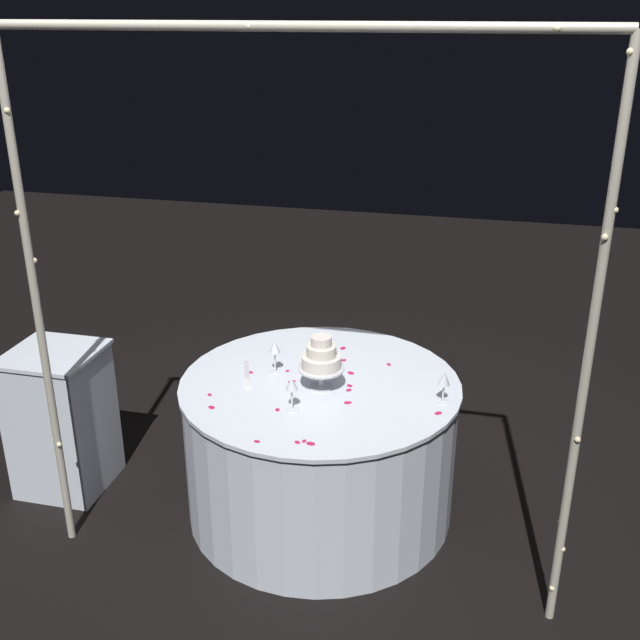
% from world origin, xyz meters
% --- Properties ---
extents(ground_plane, '(12.00, 12.00, 0.00)m').
position_xyz_m(ground_plane, '(0.00, 0.00, 0.00)').
color(ground_plane, black).
extents(decorative_arch, '(2.31, 0.06, 2.36)m').
position_xyz_m(decorative_arch, '(0.00, 0.51, 1.55)').
color(decorative_arch, '#B7B29E').
rests_on(decorative_arch, ground).
extents(main_table, '(1.36, 1.36, 0.73)m').
position_xyz_m(main_table, '(0.00, 0.00, 0.36)').
color(main_table, silver).
rests_on(main_table, ground).
extents(side_table, '(0.45, 0.45, 0.78)m').
position_xyz_m(side_table, '(1.37, 0.10, 0.39)').
color(side_table, silver).
rests_on(side_table, ground).
extents(tiered_cake, '(0.22, 0.22, 0.27)m').
position_xyz_m(tiered_cake, '(-0.02, 0.05, 0.88)').
color(tiered_cake, silver).
rests_on(tiered_cake, main_table).
extents(wine_glass_0, '(0.06, 0.06, 0.16)m').
position_xyz_m(wine_glass_0, '(0.06, 0.29, 0.84)').
color(wine_glass_0, silver).
rests_on(wine_glass_0, main_table).
extents(wine_glass_1, '(0.06, 0.06, 0.17)m').
position_xyz_m(wine_glass_1, '(0.24, -0.06, 0.85)').
color(wine_glass_1, silver).
rests_on(wine_glass_1, main_table).
extents(wine_glass_2, '(0.06, 0.06, 0.16)m').
position_xyz_m(wine_glass_2, '(-0.59, 0.06, 0.84)').
color(wine_glass_2, silver).
rests_on(wine_glass_2, main_table).
extents(cake_knife, '(0.13, 0.28, 0.01)m').
position_xyz_m(cake_knife, '(0.36, 0.03, 0.73)').
color(cake_knife, silver).
rests_on(cake_knife, main_table).
extents(rose_petal_0, '(0.03, 0.04, 0.00)m').
position_xyz_m(rose_petal_0, '(-0.01, -0.11, 0.73)').
color(rose_petal_0, '#C61951').
rests_on(rose_petal_0, main_table).
extents(rose_petal_1, '(0.02, 0.03, 0.00)m').
position_xyz_m(rose_petal_1, '(0.09, -0.40, 0.73)').
color(rose_petal_1, '#C61951').
rests_on(rose_petal_1, main_table).
extents(rose_petal_2, '(0.03, 0.04, 0.00)m').
position_xyz_m(rose_petal_2, '(-0.03, -0.40, 0.73)').
color(rose_petal_2, '#C61951').
rests_on(rose_petal_2, main_table).
extents(rose_petal_3, '(0.03, 0.03, 0.00)m').
position_xyz_m(rose_petal_3, '(0.47, 0.25, 0.73)').
color(rose_petal_3, '#C61951').
rests_on(rose_petal_3, main_table).
extents(rose_petal_4, '(0.05, 0.05, 0.00)m').
position_xyz_m(rose_petal_4, '(0.13, 0.03, 0.73)').
color(rose_petal_4, '#C61951').
rests_on(rose_petal_4, main_table).
extents(rose_petal_5, '(0.03, 0.03, 0.00)m').
position_xyz_m(rose_petal_5, '(0.13, 0.59, 0.73)').
color(rose_petal_5, '#C61951').
rests_on(rose_petal_5, main_table).
extents(rose_petal_6, '(0.03, 0.04, 0.00)m').
position_xyz_m(rose_petal_6, '(-0.29, -0.27, 0.73)').
color(rose_petal_6, '#C61951').
rests_on(rose_petal_6, main_table).
extents(rose_petal_7, '(0.04, 0.03, 0.00)m').
position_xyz_m(rose_petal_7, '(-0.04, 0.55, 0.73)').
color(rose_petal_7, '#C61951').
rests_on(rose_petal_7, main_table).
extents(rose_petal_8, '(0.04, 0.04, 0.00)m').
position_xyz_m(rose_petal_8, '(-0.58, 0.17, 0.73)').
color(rose_petal_8, '#C61951').
rests_on(rose_petal_8, main_table).
extents(rose_petal_9, '(0.04, 0.04, 0.00)m').
position_xyz_m(rose_petal_9, '(-0.06, -0.26, 0.73)').
color(rose_petal_9, '#C61951').
rests_on(rose_petal_9, main_table).
extents(rose_petal_10, '(0.02, 0.03, 0.00)m').
position_xyz_m(rose_petal_10, '(0.18, -0.08, 0.73)').
color(rose_petal_10, '#C61951').
rests_on(rose_petal_10, main_table).
extents(rose_petal_11, '(0.04, 0.04, 0.00)m').
position_xyz_m(rose_petal_11, '(0.09, -0.25, 0.73)').
color(rose_petal_11, '#C61951').
rests_on(rose_petal_11, main_table).
extents(rose_petal_12, '(0.04, 0.04, 0.00)m').
position_xyz_m(rose_petal_12, '(-0.17, 0.17, 0.73)').
color(rose_petal_12, '#C61951').
rests_on(rose_petal_12, main_table).
extents(rose_petal_13, '(0.05, 0.04, 0.00)m').
position_xyz_m(rose_petal_13, '(-0.13, -0.13, 0.73)').
color(rose_petal_13, '#C61951').
rests_on(rose_petal_13, main_table).
extents(rose_petal_14, '(0.02, 0.03, 0.00)m').
position_xyz_m(rose_petal_14, '(-0.06, 0.54, 0.73)').
color(rose_petal_14, '#C61951').
rests_on(rose_petal_14, main_table).
extents(rose_petal_15, '(0.04, 0.04, 0.00)m').
position_xyz_m(rose_petal_15, '(0.42, 0.36, 0.73)').
color(rose_petal_15, '#C61951').
rests_on(rose_petal_15, main_table).
extents(rose_petal_16, '(0.04, 0.04, 0.00)m').
position_xyz_m(rose_petal_16, '(-0.15, 0.05, 0.73)').
color(rose_petal_16, '#C61951').
rests_on(rose_petal_16, main_table).
extents(rose_petal_17, '(0.04, 0.03, 0.00)m').
position_xyz_m(rose_petal_17, '(-0.09, 0.55, 0.73)').
color(rose_petal_17, '#C61951').
rests_on(rose_petal_17, main_table).
extents(rose_petal_18, '(0.03, 0.03, 0.00)m').
position_xyz_m(rose_petal_18, '(0.12, 0.31, 0.73)').
color(rose_petal_18, '#C61951').
rests_on(rose_petal_18, main_table).
extents(rose_petal_19, '(0.04, 0.04, 0.00)m').
position_xyz_m(rose_petal_19, '(0.36, -0.02, 0.73)').
color(rose_petal_19, '#C61951').
rests_on(rose_petal_19, main_table).
extents(rose_petal_20, '(0.04, 0.04, 0.00)m').
position_xyz_m(rose_petal_20, '(0.10, -0.10, 0.73)').
color(rose_petal_20, '#C61951').
rests_on(rose_petal_20, main_table).
extents(rose_petal_21, '(0.04, 0.04, 0.00)m').
position_xyz_m(rose_petal_21, '(-0.15, 0.01, 0.73)').
color(rose_petal_21, '#C61951').
rests_on(rose_petal_21, main_table).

